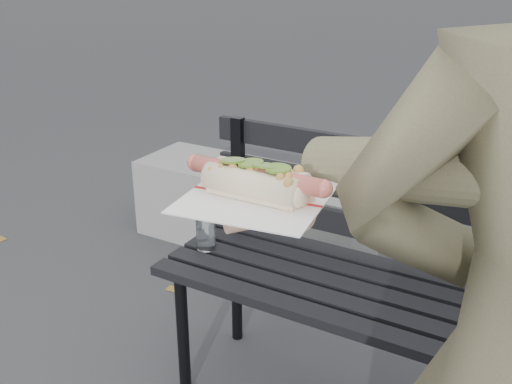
% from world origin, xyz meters
% --- Properties ---
extents(park_bench, '(1.50, 0.44, 0.88)m').
position_xyz_m(park_bench, '(-0.12, 0.85, 0.52)').
color(park_bench, black).
rests_on(park_bench, ground).
extents(concrete_block, '(1.20, 0.40, 0.40)m').
position_xyz_m(concrete_block, '(-1.12, 1.67, 0.20)').
color(concrete_block, slate).
rests_on(concrete_block, ground).
extents(held_hotdog, '(0.63, 0.32, 0.20)m').
position_xyz_m(held_hotdog, '(0.08, 0.03, 1.14)').
color(held_hotdog, brown).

